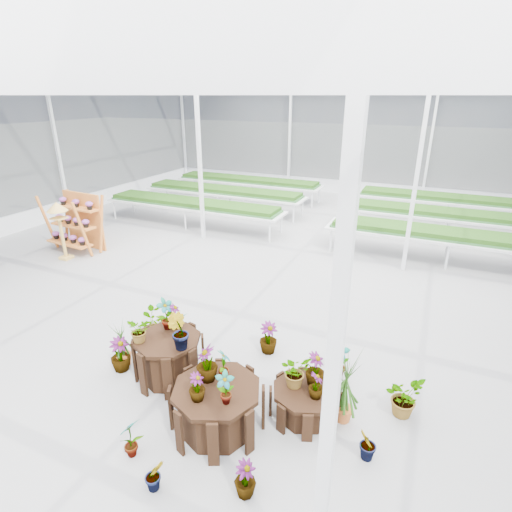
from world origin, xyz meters
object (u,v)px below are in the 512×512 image
at_px(plinth_mid, 217,407).
at_px(shelf_rack, 74,223).
at_px(plinth_tall, 169,358).
at_px(plinth_low, 305,402).
at_px(bird_table, 61,231).

height_order(plinth_mid, shelf_rack, shelf_rack).
relative_size(plinth_tall, plinth_mid, 0.86).
xyz_separation_m(plinth_tall, plinth_mid, (1.20, -0.60, -0.04)).
height_order(plinth_tall, plinth_low, plinth_tall).
height_order(plinth_tall, shelf_rack, shelf_rack).
bearing_deg(plinth_low, bird_table, 160.00).
distance_m(shelf_rack, bird_table, 0.65).
distance_m(plinth_low, shelf_rack, 8.71).
xyz_separation_m(plinth_mid, plinth_low, (1.00, 0.70, -0.11)).
height_order(plinth_tall, bird_table, bird_table).
relative_size(plinth_tall, plinth_low, 1.11).
xyz_separation_m(plinth_mid, shelf_rack, (-6.97, 4.15, 0.50)).
distance_m(plinth_mid, bird_table, 7.66).
relative_size(plinth_low, shelf_rack, 0.58).
relative_size(plinth_mid, bird_table, 0.77).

